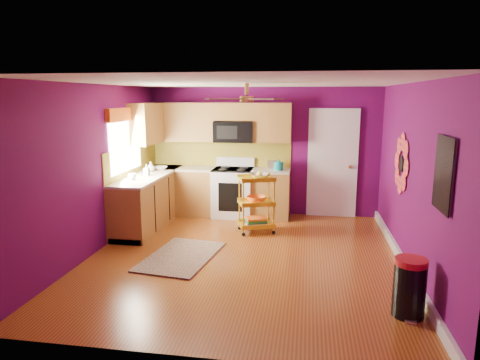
# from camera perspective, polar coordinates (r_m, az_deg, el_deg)

# --- Properties ---
(ground) EXTENTS (5.00, 5.00, 0.00)m
(ground) POSITION_cam_1_polar(r_m,az_deg,el_deg) (6.37, 0.59, -10.24)
(ground) COLOR brown
(ground) RESTS_ON ground
(room_envelope) EXTENTS (4.54, 5.04, 2.52)m
(room_envelope) POSITION_cam_1_polar(r_m,az_deg,el_deg) (5.97, 0.87, 4.51)
(room_envelope) COLOR #56094E
(room_envelope) RESTS_ON ground
(lower_cabinets) EXTENTS (2.81, 2.31, 0.94)m
(lower_cabinets) POSITION_cam_1_polar(r_m,az_deg,el_deg) (8.22, -6.84, -2.25)
(lower_cabinets) COLOR brown
(lower_cabinets) RESTS_ON ground
(electric_range) EXTENTS (0.76, 0.66, 1.13)m
(electric_range) POSITION_cam_1_polar(r_m,az_deg,el_deg) (8.37, -0.93, -1.59)
(electric_range) COLOR white
(electric_range) RESTS_ON ground
(upper_cabinetry) EXTENTS (2.80, 2.30, 1.26)m
(upper_cabinetry) POSITION_cam_1_polar(r_m,az_deg,el_deg) (8.33, -5.69, 7.45)
(upper_cabinetry) COLOR brown
(upper_cabinetry) RESTS_ON ground
(left_window) EXTENTS (0.08, 1.35, 1.08)m
(left_window) POSITION_cam_1_polar(r_m,az_deg,el_deg) (7.60, -15.04, 6.33)
(left_window) COLOR white
(left_window) RESTS_ON ground
(panel_door) EXTENTS (0.95, 0.11, 2.15)m
(panel_door) POSITION_cam_1_polar(r_m,az_deg,el_deg) (8.45, 12.22, 2.02)
(panel_door) COLOR white
(panel_door) RESTS_ON ground
(right_wall_art) EXTENTS (0.04, 2.74, 1.04)m
(right_wall_art) POSITION_cam_1_polar(r_m,az_deg,el_deg) (5.76, 22.58, 1.54)
(right_wall_art) COLOR black
(right_wall_art) RESTS_ON ground
(ceiling_fan) EXTENTS (1.01, 1.01, 0.26)m
(ceiling_fan) POSITION_cam_1_polar(r_m,az_deg,el_deg) (6.13, 0.91, 10.85)
(ceiling_fan) COLOR #BF8C3F
(ceiling_fan) RESTS_ON ground
(shag_rug) EXTENTS (1.07, 1.56, 0.02)m
(shag_rug) POSITION_cam_1_polar(r_m,az_deg,el_deg) (6.42, -7.85, -10.04)
(shag_rug) COLOR black
(shag_rug) RESTS_ON ground
(rolling_cart) EXTENTS (0.70, 0.60, 1.07)m
(rolling_cart) POSITION_cam_1_polar(r_m,az_deg,el_deg) (7.36, 2.26, -2.84)
(rolling_cart) COLOR gold
(rolling_cart) RESTS_ON ground
(trash_can) EXTENTS (0.40, 0.41, 0.64)m
(trash_can) POSITION_cam_1_polar(r_m,az_deg,el_deg) (5.01, 21.65, -13.18)
(trash_can) COLOR black
(trash_can) RESTS_ON ground
(teal_kettle) EXTENTS (0.18, 0.18, 0.21)m
(teal_kettle) POSITION_cam_1_polar(r_m,az_deg,el_deg) (8.14, 5.16, 1.89)
(teal_kettle) COLOR #118386
(teal_kettle) RESTS_ON lower_cabinets
(toaster) EXTENTS (0.22, 0.15, 0.18)m
(toaster) POSITION_cam_1_polar(r_m,az_deg,el_deg) (8.21, 4.48, 2.01)
(toaster) COLOR beige
(toaster) RESTS_ON lower_cabinets
(soap_bottle_a) EXTENTS (0.09, 0.09, 0.20)m
(soap_bottle_a) POSITION_cam_1_polar(r_m,az_deg,el_deg) (7.72, -12.36, 1.31)
(soap_bottle_a) COLOR #EA3F72
(soap_bottle_a) RESTS_ON lower_cabinets
(soap_bottle_b) EXTENTS (0.14, 0.14, 0.18)m
(soap_bottle_b) POSITION_cam_1_polar(r_m,az_deg,el_deg) (8.15, -11.81, 1.76)
(soap_bottle_b) COLOR white
(soap_bottle_b) RESTS_ON lower_cabinets
(counter_dish) EXTENTS (0.25, 0.25, 0.06)m
(counter_dish) POSITION_cam_1_polar(r_m,az_deg,el_deg) (8.32, -10.51, 1.57)
(counter_dish) COLOR white
(counter_dish) RESTS_ON lower_cabinets
(counter_cup) EXTENTS (0.13, 0.13, 0.11)m
(counter_cup) POSITION_cam_1_polar(r_m,az_deg,el_deg) (7.41, -14.19, 0.45)
(counter_cup) COLOR white
(counter_cup) RESTS_ON lower_cabinets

